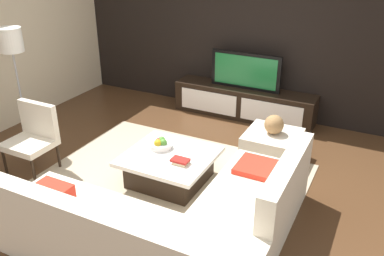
% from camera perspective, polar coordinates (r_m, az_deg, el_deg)
% --- Properties ---
extents(ground_plane, '(14.00, 14.00, 0.00)m').
position_cam_1_polar(ground_plane, '(5.03, -2.62, -8.24)').
color(ground_plane, '#4C301C').
extents(feature_wall_back, '(6.40, 0.12, 2.80)m').
position_cam_1_polar(feature_wall_back, '(6.81, 8.63, 13.39)').
color(feature_wall_back, black).
rests_on(feature_wall_back, ground).
extents(area_rug, '(3.14, 2.62, 0.01)m').
position_cam_1_polar(area_rug, '(5.07, -3.62, -7.90)').
color(area_rug, tan).
rests_on(area_rug, ground).
extents(media_console, '(2.33, 0.48, 0.50)m').
position_cam_1_polar(media_console, '(6.86, 7.18, 3.52)').
color(media_console, black).
rests_on(media_console, ground).
extents(television, '(1.15, 0.06, 0.59)m').
position_cam_1_polar(television, '(6.68, 7.43, 7.86)').
color(television, black).
rests_on(television, media_console).
extents(sectional_couch, '(2.54, 2.28, 0.81)m').
position_cam_1_polar(sectional_couch, '(4.01, -2.64, -13.26)').
color(sectional_couch, beige).
rests_on(sectional_couch, ground).
extents(coffee_table, '(1.04, 0.98, 0.38)m').
position_cam_1_polar(coffee_table, '(5.04, -3.11, -5.48)').
color(coffee_table, black).
rests_on(coffee_table, ground).
extents(accent_chair_near, '(0.58, 0.51, 0.87)m').
position_cam_1_polar(accent_chair_near, '(5.58, -21.13, -0.69)').
color(accent_chair_near, black).
rests_on(accent_chair_near, ground).
extents(floor_lamp, '(0.32, 0.32, 1.67)m').
position_cam_1_polar(floor_lamp, '(6.07, -23.75, 10.19)').
color(floor_lamp, '#A5A5AA').
rests_on(floor_lamp, ground).
extents(ottoman, '(0.70, 0.70, 0.40)m').
position_cam_1_polar(ottoman, '(5.60, 11.03, -2.57)').
color(ottoman, beige).
rests_on(ottoman, ground).
extents(fruit_bowl, '(0.28, 0.28, 0.14)m').
position_cam_1_polar(fruit_bowl, '(5.08, -4.38, -2.24)').
color(fruit_bowl, silver).
rests_on(fruit_bowl, coffee_table).
extents(decorative_ball, '(0.26, 0.26, 0.26)m').
position_cam_1_polar(decorative_ball, '(5.46, 11.31, 0.48)').
color(decorative_ball, '#997247').
rests_on(decorative_ball, ottoman).
extents(book_stack, '(0.21, 0.14, 0.06)m').
position_cam_1_polar(book_stack, '(4.74, -1.58, -4.63)').
color(book_stack, '#CCB78C').
rests_on(book_stack, coffee_table).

